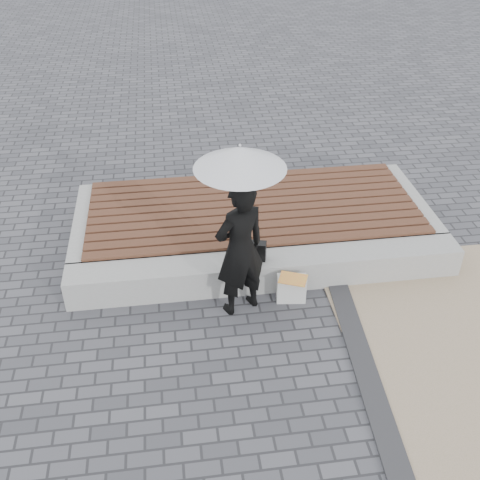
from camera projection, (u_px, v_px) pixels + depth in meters
name	position (u px, v px, depth m)	size (l,w,h in m)	color
ground	(293.00, 377.00, 6.07)	(80.00, 80.00, 0.00)	#4E4E53
edging_band	(377.00, 406.00, 5.73)	(0.25, 5.20, 0.04)	#2F2F31
seating_ledge	(267.00, 270.00, 7.25)	(5.00, 0.45, 0.40)	#A4A39E
timber_platform	(253.00, 219.00, 8.23)	(5.00, 2.00, 0.40)	#A4A49F
timber_decking	(253.00, 206.00, 8.10)	(4.60, 2.00, 0.04)	brown
woman	(240.00, 249.00, 6.48)	(0.64, 0.42, 1.74)	black
parasol	(240.00, 158.00, 5.82)	(0.98, 0.98, 1.25)	silver
handbag	(252.00, 250.00, 7.06)	(0.35, 0.12, 0.25)	black
canvas_tote	(291.00, 289.00, 6.98)	(0.35, 0.15, 0.37)	silver
magazine	(293.00, 279.00, 6.83)	(0.33, 0.24, 0.01)	#E53E36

